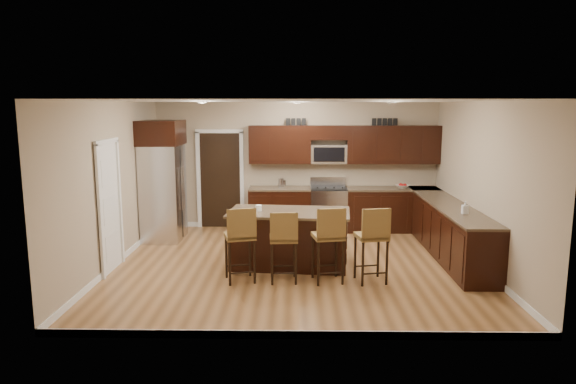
{
  "coord_description": "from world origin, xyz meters",
  "views": [
    {
      "loc": [
        -0.01,
        -8.24,
        2.63
      ],
      "look_at": [
        -0.15,
        0.4,
        1.17
      ],
      "focal_mm": 32.0,
      "sensor_mm": 36.0,
      "label": 1
    }
  ],
  "objects_px": {
    "stool_right": "(329,236)",
    "range": "(328,208)",
    "island": "(289,240)",
    "stool_extra": "(373,236)",
    "stool_mid": "(284,238)",
    "refrigerator": "(163,179)",
    "stool_left": "(241,236)"
  },
  "relations": [
    {
      "from": "stool_left",
      "to": "refrigerator",
      "type": "distance_m",
      "value": 3.11
    },
    {
      "from": "refrigerator",
      "to": "stool_extra",
      "type": "height_order",
      "value": "refrigerator"
    },
    {
      "from": "stool_left",
      "to": "stool_mid",
      "type": "xyz_separation_m",
      "value": [
        0.64,
        0.0,
        -0.04
      ]
    },
    {
      "from": "stool_mid",
      "to": "stool_extra",
      "type": "relative_size",
      "value": 0.94
    },
    {
      "from": "stool_right",
      "to": "refrigerator",
      "type": "bearing_deg",
      "value": 130.04
    },
    {
      "from": "range",
      "to": "stool_right",
      "type": "distance_m",
      "value": 3.31
    },
    {
      "from": "island",
      "to": "stool_right",
      "type": "relative_size",
      "value": 1.77
    },
    {
      "from": "stool_right",
      "to": "range",
      "type": "bearing_deg",
      "value": 75.53
    },
    {
      "from": "stool_mid",
      "to": "refrigerator",
      "type": "height_order",
      "value": "refrigerator"
    },
    {
      "from": "island",
      "to": "stool_mid",
      "type": "relative_size",
      "value": 1.87
    },
    {
      "from": "stool_right",
      "to": "stool_extra",
      "type": "relative_size",
      "value": 1.0
    },
    {
      "from": "refrigerator",
      "to": "stool_left",
      "type": "bearing_deg",
      "value": -54.46
    },
    {
      "from": "refrigerator",
      "to": "stool_right",
      "type": "bearing_deg",
      "value": -38.9
    },
    {
      "from": "range",
      "to": "stool_left",
      "type": "height_order",
      "value": "stool_left"
    },
    {
      "from": "stool_mid",
      "to": "stool_right",
      "type": "relative_size",
      "value": 0.94
    },
    {
      "from": "island",
      "to": "refrigerator",
      "type": "relative_size",
      "value": 0.87
    },
    {
      "from": "stool_left",
      "to": "stool_extra",
      "type": "relative_size",
      "value": 0.99
    },
    {
      "from": "island",
      "to": "stool_mid",
      "type": "bearing_deg",
      "value": -89.65
    },
    {
      "from": "stool_left",
      "to": "refrigerator",
      "type": "xyz_separation_m",
      "value": [
        -1.79,
        2.5,
        0.48
      ]
    },
    {
      "from": "stool_right",
      "to": "island",
      "type": "bearing_deg",
      "value": 114.42
    },
    {
      "from": "island",
      "to": "stool_right",
      "type": "distance_m",
      "value": 1.08
    },
    {
      "from": "stool_left",
      "to": "stool_right",
      "type": "relative_size",
      "value": 0.99
    },
    {
      "from": "stool_left",
      "to": "island",
      "type": "bearing_deg",
      "value": 34.33
    },
    {
      "from": "stool_left",
      "to": "stool_mid",
      "type": "distance_m",
      "value": 0.64
    },
    {
      "from": "stool_left",
      "to": "stool_extra",
      "type": "height_order",
      "value": "stool_extra"
    },
    {
      "from": "stool_mid",
      "to": "stool_extra",
      "type": "bearing_deg",
      "value": -3.78
    },
    {
      "from": "island",
      "to": "refrigerator",
      "type": "height_order",
      "value": "refrigerator"
    },
    {
      "from": "stool_left",
      "to": "refrigerator",
      "type": "bearing_deg",
      "value": 109.93
    },
    {
      "from": "island",
      "to": "stool_extra",
      "type": "bearing_deg",
      "value": -29.05
    },
    {
      "from": "range",
      "to": "stool_mid",
      "type": "xyz_separation_m",
      "value": [
        -0.87,
        -3.29,
        0.21
      ]
    },
    {
      "from": "stool_mid",
      "to": "island",
      "type": "bearing_deg",
      "value": 81.69
    },
    {
      "from": "stool_left",
      "to": "refrigerator",
      "type": "relative_size",
      "value": 0.49
    }
  ]
}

